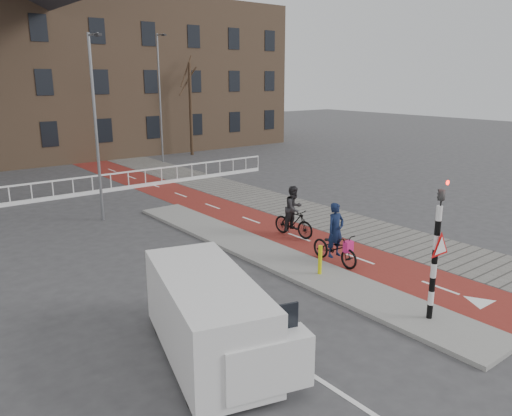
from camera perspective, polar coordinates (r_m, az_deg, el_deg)
ground at (r=14.94m, az=13.92°, el=-9.08°), size 120.00×120.00×0.00m
bike_lane at (r=22.87m, az=-3.62°, el=-0.30°), size 2.50×60.00×0.01m
sidewalk at (r=24.51m, az=1.77°, el=0.75°), size 3.00×60.00×0.01m
curb_island at (r=17.01m, az=1.79°, el=-5.43°), size 1.80×16.00×0.12m
traffic_signal at (r=12.71m, az=19.95°, el=-4.20°), size 0.80×0.80×3.68m
bollard at (r=15.29m, az=7.33°, el=-5.89°), size 0.12×0.12×0.90m
cyclist_near at (r=16.45m, az=9.04°, el=-4.01°), size 0.74×1.97×2.02m
cyclist_far at (r=19.00m, az=4.32°, el=-0.88°), size 0.93×1.89×1.96m
van at (r=10.94m, az=-5.65°, el=-12.17°), size 2.86×4.65×1.87m
railing at (r=26.53m, az=-24.22°, el=1.19°), size 28.00×0.10×0.99m
tree_right at (r=39.45m, az=-7.47°, el=11.07°), size 0.24×0.24×6.99m
streetlight_near at (r=21.63m, az=-17.81°, el=8.42°), size 0.12×0.12×7.61m
streetlight_right at (r=36.20m, az=-10.91°, el=12.04°), size 0.12×0.12×8.78m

